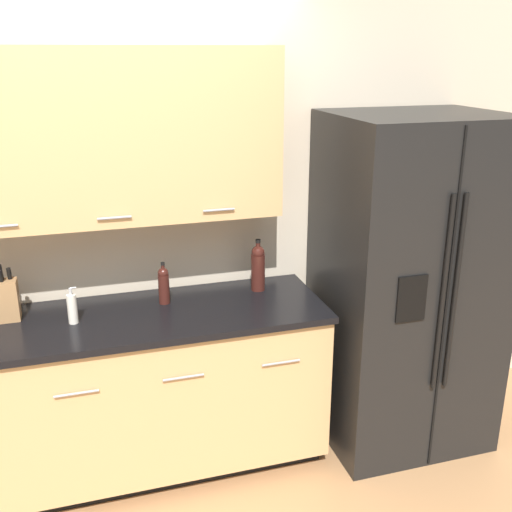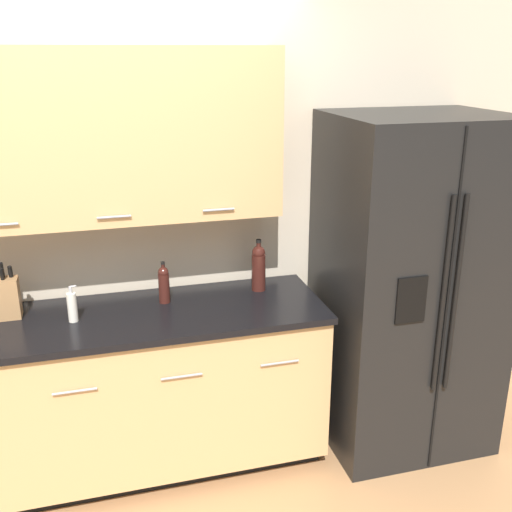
{
  "view_description": "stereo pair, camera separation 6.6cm",
  "coord_description": "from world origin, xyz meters",
  "px_view_note": "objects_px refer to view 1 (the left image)",
  "views": [
    {
      "loc": [
        0.05,
        -1.94,
        2.2
      ],
      "look_at": [
        0.9,
        0.9,
        1.17
      ],
      "focal_mm": 42.0,
      "sensor_mm": 36.0,
      "label": 1
    },
    {
      "loc": [
        0.11,
        -1.95,
        2.2
      ],
      "look_at": [
        0.9,
        0.9,
        1.17
      ],
      "focal_mm": 42.0,
      "sensor_mm": 36.0,
      "label": 2
    }
  ],
  "objects_px": {
    "refrigerator": "(406,284)",
    "knife_block": "(5,300)",
    "oil_bottle": "(164,285)",
    "wine_bottle": "(258,267)",
    "soap_dispenser": "(72,308)"
  },
  "relations": [
    {
      "from": "refrigerator",
      "to": "knife_block",
      "type": "height_order",
      "value": "refrigerator"
    },
    {
      "from": "knife_block",
      "to": "oil_bottle",
      "type": "distance_m",
      "value": 0.78
    },
    {
      "from": "wine_bottle",
      "to": "soap_dispenser",
      "type": "xyz_separation_m",
      "value": [
        -0.99,
        -0.15,
        -0.06
      ]
    },
    {
      "from": "soap_dispenser",
      "to": "oil_bottle",
      "type": "height_order",
      "value": "oil_bottle"
    },
    {
      "from": "wine_bottle",
      "to": "soap_dispenser",
      "type": "bearing_deg",
      "value": -171.3
    },
    {
      "from": "refrigerator",
      "to": "knife_block",
      "type": "distance_m",
      "value": 2.13
    },
    {
      "from": "knife_block",
      "to": "oil_bottle",
      "type": "relative_size",
      "value": 1.27
    },
    {
      "from": "soap_dispenser",
      "to": "wine_bottle",
      "type": "bearing_deg",
      "value": 8.7
    },
    {
      "from": "knife_block",
      "to": "oil_bottle",
      "type": "bearing_deg",
      "value": -1.28
    },
    {
      "from": "refrigerator",
      "to": "oil_bottle",
      "type": "bearing_deg",
      "value": 172.56
    },
    {
      "from": "refrigerator",
      "to": "soap_dispenser",
      "type": "height_order",
      "value": "refrigerator"
    },
    {
      "from": "knife_block",
      "to": "wine_bottle",
      "type": "bearing_deg",
      "value": 0.82
    },
    {
      "from": "soap_dispenser",
      "to": "oil_bottle",
      "type": "relative_size",
      "value": 0.82
    },
    {
      "from": "refrigerator",
      "to": "oil_bottle",
      "type": "xyz_separation_m",
      "value": [
        -1.34,
        0.18,
        0.08
      ]
    },
    {
      "from": "wine_bottle",
      "to": "soap_dispenser",
      "type": "height_order",
      "value": "wine_bottle"
    }
  ]
}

